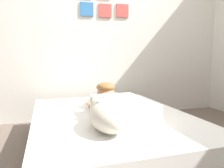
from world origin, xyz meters
TOP-DOWN VIEW (x-y plane):
  - ground_plane at (0.00, 0.00)m, footprint 11.67×11.67m
  - back_wall at (-0.00, 1.42)m, footprint 3.84×0.12m
  - bed at (-0.26, 0.22)m, footprint 1.46×1.91m
  - pillow at (-0.14, 0.70)m, footprint 0.52×0.32m
  - person_lying at (-0.24, 0.14)m, footprint 0.43×0.92m
  - dog at (-0.42, -0.18)m, footprint 0.26×0.57m
  - coffee_cup at (-0.14, 0.61)m, footprint 0.12×0.09m
  - cell_phone at (-0.18, 0.32)m, footprint 0.07×0.14m

SIDE VIEW (x-z plane):
  - ground_plane at x=0.00m, z-range 0.00..0.00m
  - bed at x=-0.26m, z-range 0.00..0.34m
  - cell_phone at x=-0.18m, z-range 0.34..0.35m
  - coffee_cup at x=-0.14m, z-range 0.34..0.42m
  - pillow at x=-0.14m, z-range 0.34..0.45m
  - dog at x=-0.42m, z-range 0.34..0.56m
  - person_lying at x=-0.24m, z-range 0.32..0.59m
  - back_wall at x=0.00m, z-range 0.00..2.50m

